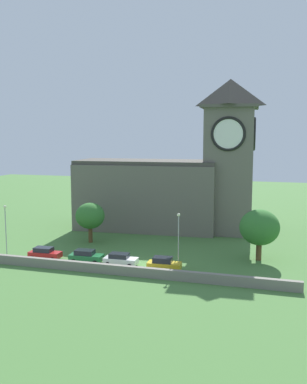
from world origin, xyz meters
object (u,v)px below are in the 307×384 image
tree_riverside_east (90,216)px  car_white (120,259)px  church (175,181)px  tree_riverside_west (260,228)px  car_red (45,253)px  car_yellow (164,264)px  streetlamp_west_end (5,222)px  car_green (86,256)px  streetlamp_west_mid (178,231)px

tree_riverside_east → car_white: bearing=-48.8°
church → tree_riverside_west: bearing=-45.3°
car_red → tree_riverside_east: (2.11, 10.92, 3.54)m
car_white → tree_riverside_east: 14.52m
car_yellow → streetlamp_west_end: size_ratio=0.61×
tree_riverside_east → car_yellow: bearing=-36.3°
car_red → car_green: car_green is taller
streetlamp_west_end → tree_riverside_east: streetlamp_west_end is taller
car_green → streetlamp_west_mid: 13.42m
church → streetlamp_west_mid: church is taller
car_red → streetlamp_west_mid: bearing=7.0°
church → car_white: (-1.80, -24.13, -8.27)m
car_white → tree_riverside_west: (17.91, 7.85, 3.87)m
tree_riverside_east → streetlamp_west_end: bearing=-131.7°
tree_riverside_west → car_white: bearing=-156.3°
car_red → car_yellow: car_yellow is taller
church → car_red: bearing=-118.3°
car_red → car_white: 11.38m
car_red → car_white: (11.38, 0.33, -0.04)m
tree_riverside_west → streetlamp_west_end: bearing=-168.5°
car_green → tree_riverside_east: 12.01m
church → tree_riverside_east: church is taller
streetlamp_west_mid → car_green: bearing=-170.6°
church → car_green: bearing=-105.8°
car_yellow → streetlamp_west_end: streetlamp_west_end is taller
car_green → car_white: size_ratio=1.04×
streetlamp_west_mid → tree_riverside_west: tree_riverside_west is taller
streetlamp_west_end → streetlamp_west_mid: bearing=3.3°
car_red → car_yellow: (17.74, -0.54, 0.07)m
car_white → streetlamp_west_end: (-18.25, 0.51, 4.03)m
car_red → streetlamp_west_end: size_ratio=0.63×
car_white → tree_riverside_east: bearing=131.2°
church → car_yellow: church is taller
car_red → tree_riverside_east: size_ratio=0.70×
church → tree_riverside_east: (-11.06, -13.55, -4.69)m
car_green → streetlamp_west_mid: (12.67, 2.11, 3.91)m
car_red → streetlamp_west_mid: size_ratio=0.64×
church → streetlamp_west_mid: size_ratio=4.63×
car_green → car_yellow: size_ratio=1.07×
church → streetlamp_west_mid: bearing=-75.3°
church → car_green: 26.49m
church → tree_riverside_east: 18.11m
car_red → car_yellow: 17.74m
car_green → tree_riverside_west: bearing=19.1°
car_red → tree_riverside_west: tree_riverside_west is taller
car_green → tree_riverside_west: tree_riverside_west is taller
car_white → tree_riverside_east: (-9.27, 10.59, 3.58)m
car_red → tree_riverside_west: 30.65m
car_red → streetlamp_west_end: streetlamp_west_end is taller
church → tree_riverside_west: 23.33m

